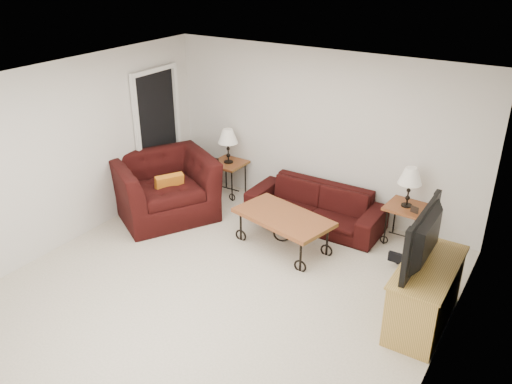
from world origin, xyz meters
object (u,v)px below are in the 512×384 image
sofa (315,206)px  tv_stand (425,294)px  coffee_table (283,231)px  armchair (164,187)px  television (432,239)px  side_table_left (229,178)px  backpack (399,251)px  lamp_right (409,187)px  lamp_left (228,146)px  side_table_right (404,224)px

sofa → tv_stand: 2.47m
coffee_table → armchair: size_ratio=0.92×
television → coffee_table: bearing=-105.4°
side_table_left → tv_stand: 4.04m
tv_stand → backpack: 1.17m
armchair → backpack: size_ratio=3.62×
lamp_right → coffee_table: 1.81m
lamp_left → coffee_table: size_ratio=0.43×
tv_stand → coffee_table: bearing=164.7°
side_table_right → lamp_left: lamp_left is taller
side_table_left → armchair: bearing=-109.2°
armchair → tv_stand: size_ratio=1.17×
lamp_left → sofa: bearing=-6.1°
armchair → backpack: bearing=-51.3°
lamp_left → lamp_right: size_ratio=1.01×
lamp_right → coffee_table: bearing=-142.9°
tv_stand → television: (-0.02, 0.00, 0.69)m
side_table_left → tv_stand: size_ratio=0.46×
television → backpack: television is taller
armchair → television: bearing=-66.4°
sofa → side_table_right: size_ratio=3.59×
side_table_right → armchair: 3.57m
sofa → television: (2.01, -1.42, 0.76)m
sofa → television: television is taller
lamp_right → tv_stand: bearing=-65.4°
sofa → armchair: size_ratio=1.41×
sofa → side_table_right: 1.31m
side_table_right → backpack: (0.14, -0.61, -0.08)m
side_table_left → lamp_right: (2.97, -0.00, 0.56)m
lamp_right → backpack: lamp_right is taller
side_table_right → backpack: size_ratio=1.42×
side_table_left → backpack: bearing=-11.0°
armchair → tv_stand: bearing=-66.4°
tv_stand → lamp_right: bearing=114.6°
tv_stand → television: size_ratio=1.12×
sofa → side_table_left: sofa is taller
lamp_left → tv_stand: size_ratio=0.46×
sofa → lamp_left: bearing=173.9°
side_table_left → side_table_right: bearing=-0.0°
sofa → armchair: 2.30m
coffee_table → sofa: bearing=85.6°
armchair → television: television is taller
side_table_right → coffee_table: side_table_right is taller
lamp_left → armchair: 1.27m
armchair → backpack: (3.51, 0.54, -0.27)m
coffee_table → backpack: bearing=15.7°
side_table_right → coffee_table: 1.70m
sofa → coffee_table: size_ratio=1.53×
lamp_right → television: television is taller
side_table_left → coffee_table: size_ratio=0.43×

